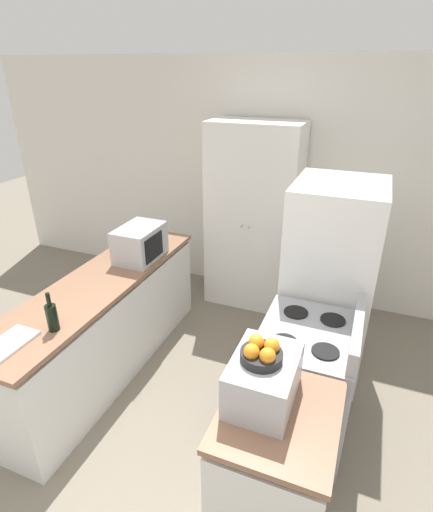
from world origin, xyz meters
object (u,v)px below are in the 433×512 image
Objects in this scene: microwave at (140,243)px; fruit_bowl at (262,353)px; pantry_cabinet at (253,218)px; stove at (303,382)px; refrigerator at (329,282)px; toaster_oven at (263,379)px; wine_bottle at (52,317)px.

fruit_bowl reaches higher than microwave.
pantry_cabinet reaches higher than stove.
refrigerator is (0.93, -0.86, -0.15)m from pantry_cabinet.
pantry_cabinet is at bearing 108.17° from toaster_oven.
fruit_bowl is (1.48, -1.25, 0.15)m from microwave.
toaster_oven is (-0.15, -1.50, 0.17)m from refrigerator.
pantry_cabinet is 1.33m from microwave.
pantry_cabinet is at bearing 137.24° from refrigerator.
pantry_cabinet is 1.97m from stove.
microwave is at bearing 139.87° from fruit_bowl.
pantry_cabinet reaches higher than toaster_oven.
microwave is 1.16m from wine_bottle.
stove is 0.90m from toaster_oven.
fruit_bowl is at bearing -72.23° from pantry_cabinet.
fruit_bowl is (0.76, -2.36, 0.19)m from pantry_cabinet.
wine_bottle reaches higher than toaster_oven.
refrigerator is at bearing 83.60° from fruit_bowl.
toaster_oven is at bearing -39.62° from microwave.
wine_bottle is at bearing 177.03° from toaster_oven.
wine_bottle is 0.63× the size of toaster_oven.
refrigerator is at bearing -42.76° from pantry_cabinet.
microwave is at bearing 161.32° from stove.
wine_bottle is at bearing -87.92° from microwave.
refrigerator is 1.68m from microwave.
toaster_oven is at bearing -71.83° from pantry_cabinet.
refrigerator reaches higher than stove.
toaster_oven is at bearing -100.77° from stove.
refrigerator reaches higher than microwave.
stove is at bearing -18.68° from microwave.
stove is 1.03m from fruit_bowl.
microwave is (-1.65, -0.26, 0.19)m from refrigerator.
stove is (0.90, -1.67, -0.55)m from pantry_cabinet.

